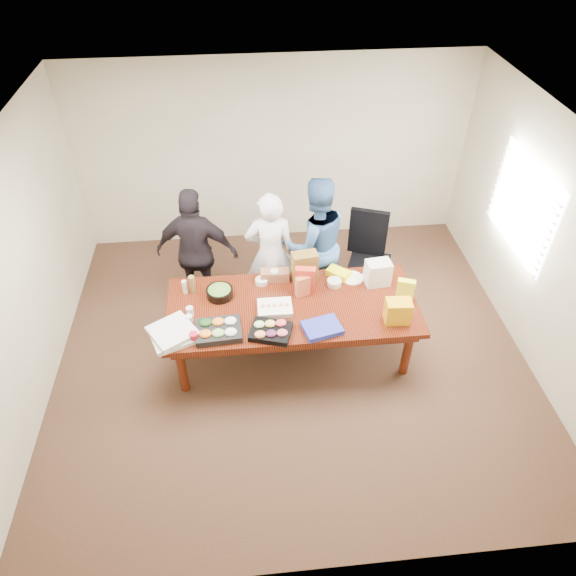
{
  "coord_description": "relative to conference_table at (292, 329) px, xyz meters",
  "views": [
    {
      "loc": [
        -0.47,
        -4.27,
        4.69
      ],
      "look_at": [
        -0.04,
        0.1,
        0.92
      ],
      "focal_mm": 32.6,
      "sensor_mm": 36.0,
      "label": 1
    }
  ],
  "objects": [
    {
      "name": "office_chair",
      "position": [
        1.09,
        0.9,
        0.21
      ],
      "size": [
        0.76,
        0.76,
        1.16
      ],
      "primitive_type": "cube",
      "rotation": [
        0.0,
        0.0,
        -0.36
      ],
      "color": "black",
      "rests_on": "floor"
    },
    {
      "name": "sheet_cake",
      "position": [
        -0.2,
        -0.06,
        0.41
      ],
      "size": [
        0.38,
        0.29,
        0.07
      ],
      "primitive_type": "cube",
      "rotation": [
        0.0,
        0.0,
        -0.01
      ],
      "color": "white",
      "rests_on": "conference_table"
    },
    {
      "name": "wall_back",
      "position": [
        0.0,
        2.5,
        0.98
      ],
      "size": [
        5.5,
        0.04,
        2.7
      ],
      "primitive_type": "cube",
      "color": "beige",
      "rests_on": "floor"
    },
    {
      "name": "kraft_bag",
      "position": [
        0.19,
        0.43,
        0.56
      ],
      "size": [
        0.31,
        0.2,
        0.38
      ],
      "primitive_type": "cube",
      "rotation": [
        0.0,
        0.0,
        0.13
      ],
      "color": "brown",
      "rests_on": "conference_table"
    },
    {
      "name": "window_blinds",
      "position": [
        2.68,
        0.6,
        1.12
      ],
      "size": [
        0.04,
        1.36,
        1.0
      ],
      "primitive_type": "cube",
      "color": "beige",
      "rests_on": "wall_right"
    },
    {
      "name": "person_left",
      "position": [
        -1.07,
        0.96,
        0.48
      ],
      "size": [
        1.07,
        0.61,
        1.71
      ],
      "primitive_type": "imported",
      "rotation": [
        0.0,
        0.0,
        2.94
      ],
      "color": "black",
      "rests_on": "floor"
    },
    {
      "name": "banana_bunch",
      "position": [
        0.6,
        0.45,
        0.42
      ],
      "size": [
        0.3,
        0.29,
        0.09
      ],
      "primitive_type": "cube",
      "rotation": [
        0.0,
        0.0,
        -0.68
      ],
      "color": "#F3FA0D",
      "rests_on": "conference_table"
    },
    {
      "name": "window_panel",
      "position": [
        2.72,
        0.6,
        1.12
      ],
      "size": [
        0.03,
        1.4,
        1.1
      ],
      "primitive_type": "cube",
      "color": "white",
      "rests_on": "wall_right"
    },
    {
      "name": "chip_bag_red",
      "position": [
        0.17,
        0.22,
        0.54
      ],
      "size": [
        0.24,
        0.13,
        0.33
      ],
      "primitive_type": "cube",
      "rotation": [
        0.0,
        0.0,
        -0.16
      ],
      "color": "red",
      "rests_on": "conference_table"
    },
    {
      "name": "chip_bag_yellow",
      "position": [
        1.26,
        -0.05,
        0.52
      ],
      "size": [
        0.21,
        0.14,
        0.29
      ],
      "primitive_type": "cube",
      "rotation": [
        0.0,
        0.0,
        -0.34
      ],
      "color": "#F6FF2C",
      "rests_on": "conference_table"
    },
    {
      "name": "chip_bag_blue",
      "position": [
        0.27,
        -0.42,
        0.4
      ],
      "size": [
        0.45,
        0.38,
        0.06
      ],
      "primitive_type": "cube",
      "rotation": [
        0.0,
        0.0,
        0.24
      ],
      "color": "#2530A5",
      "rests_on": "conference_table"
    },
    {
      "name": "veggie_tray",
      "position": [
        -0.82,
        -0.35,
        0.41
      ],
      "size": [
        0.5,
        0.4,
        0.07
      ],
      "primitive_type": "cube",
      "rotation": [
        0.0,
        0.0,
        0.07
      ],
      "color": "black",
      "rests_on": "conference_table"
    },
    {
      "name": "conference_table",
      "position": [
        0.0,
        0.0,
        0.0
      ],
      "size": [
        2.8,
        1.2,
        0.75
      ],
      "primitive_type": "cube",
      "color": "#4C1C0F",
      "rests_on": "floor"
    },
    {
      "name": "wall_front",
      "position": [
        0.0,
        -2.5,
        0.98
      ],
      "size": [
        5.5,
        0.04,
        2.7
      ],
      "primitive_type": "cube",
      "color": "beige",
      "rests_on": "floor"
    },
    {
      "name": "wall_left",
      "position": [
        -2.75,
        0.0,
        0.98
      ],
      "size": [
        0.04,
        5.0,
        2.7
      ],
      "primitive_type": "cube",
      "color": "beige",
      "rests_on": "floor"
    },
    {
      "name": "dip_bowl_b",
      "position": [
        -0.32,
        0.42,
        0.4
      ],
      "size": [
        0.18,
        0.18,
        0.06
      ],
      "primitive_type": "cylinder",
      "rotation": [
        0.0,
        0.0,
        -0.27
      ],
      "color": "white",
      "rests_on": "conference_table"
    },
    {
      "name": "grocery_bag_white",
      "position": [
        1.02,
        0.29,
        0.52
      ],
      "size": [
        0.3,
        0.23,
        0.3
      ],
      "primitive_type": "cube",
      "rotation": [
        0.0,
        0.0,
        0.1
      ],
      "color": "silver",
      "rests_on": "conference_table"
    },
    {
      "name": "pizza_box_lower",
      "position": [
        -1.3,
        -0.37,
        0.4
      ],
      "size": [
        0.55,
        0.55,
        0.05
      ],
      "primitive_type": "cube",
      "rotation": [
        0.0,
        0.0,
        0.36
      ],
      "color": "white",
      "rests_on": "conference_table"
    },
    {
      "name": "chip_bag_orange",
      "position": [
        0.13,
        0.17,
        0.5
      ],
      "size": [
        0.18,
        0.12,
        0.25
      ],
      "primitive_type": "cube",
      "rotation": [
        0.0,
        0.0,
        0.32
      ],
      "color": "#C25A37",
      "rests_on": "conference_table"
    },
    {
      "name": "dip_bowl_a",
      "position": [
        0.52,
        0.3,
        0.41
      ],
      "size": [
        0.21,
        0.21,
        0.07
      ],
      "primitive_type": "cylinder",
      "rotation": [
        0.0,
        0.0,
        0.32
      ],
      "color": "beige",
      "rests_on": "conference_table"
    },
    {
      "name": "ceiling",
      "position": [
        0.0,
        0.0,
        2.33
      ],
      "size": [
        5.5,
        5.0,
        0.02
      ],
      "primitive_type": "cube",
      "color": "white",
      "rests_on": "wall_back"
    },
    {
      "name": "fruit_tray",
      "position": [
        -0.27,
        -0.42,
        0.41
      ],
      "size": [
        0.49,
        0.43,
        0.06
      ],
      "primitive_type": "cube",
      "rotation": [
        0.0,
        0.0,
        -0.3
      ],
      "color": "black",
      "rests_on": "conference_table"
    },
    {
      "name": "bread_loaf",
      "position": [
        -0.16,
        0.46,
        0.44
      ],
      "size": [
        0.34,
        0.16,
        0.13
      ],
      "primitive_type": "cube",
      "rotation": [
        0.0,
        0.0,
        -0.05
      ],
      "color": "brown",
      "rests_on": "conference_table"
    },
    {
      "name": "ranch_bottle",
      "position": [
        -1.2,
        0.33,
        0.46
      ],
      "size": [
        0.06,
        0.06,
        0.17
      ],
      "primitive_type": "cylinder",
      "rotation": [
        0.0,
        0.0,
        0.15
      ],
      "color": "silver",
      "rests_on": "conference_table"
    },
    {
      "name": "plate_a",
      "position": [
        0.76,
        0.4,
        0.38
      ],
      "size": [
        0.29,
        0.29,
        0.02
      ],
      "primitive_type": "cylinder",
      "rotation": [
        0.0,
        0.0,
        -0.13
      ],
      "color": "white",
      "rests_on": "conference_table"
    },
    {
      "name": "person_center",
      "position": [
        -0.18,
        0.85,
        0.47
      ],
      "size": [
        0.62,
        0.42,
        1.69
      ],
      "primitive_type": "imported",
      "rotation": [
        0.0,
        0.0,
        3.12
      ],
      "color": "silver",
      "rests_on": "floor"
    },
    {
      "name": "person_right",
      "position": [
        0.38,
        0.95,
        0.51
      ],
      "size": [
        0.98,
        0.83,
        1.78
      ],
      "primitive_type": "imported",
      "rotation": [
        0.0,
        0.0,
        3.34
      ],
      "color": "#355C90",
      "rests_on": "floor"
    },
    {
      "name": "mustard_bottle",
      "position": [
        0.12,
        0.35,
        0.46
      ],
      "size": [
        0.07,
        0.07,
        0.16
      ],
      "primitive_type": "cylinder",
      "rotation": [
        0.0,
        0.0,
        -0.34
      ],
      "color": "yellow",
      "rests_on": "conference_table"
    },
    {
      "name": "pizza_box_upper",
      "position": [
        -1.29,
        -0.36,
        0.45
      ],
      "size": [
        0.58,
        0.58,
        0.05
      ],
      "primitive_type": "cube",
      "rotation": [
        0.0,
        0.0,
        0.56
      ],
      "color": "silver",
      "rests_on": "pizza_box_lower"
    },
    {
      "name": "wall_right",
      "position": [
        2.75,
        0.0,
        0.98
      ],
      "size": [
        0.04,
        5.0,
        2.7
      ],
      "primitive_type": "cube",
      "color": "beige",
      "rests_on": "floor"
    },
    {
      "name": "grocery_bag_yellow",
      "position": [
        1.09,
        -0.35,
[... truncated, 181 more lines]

